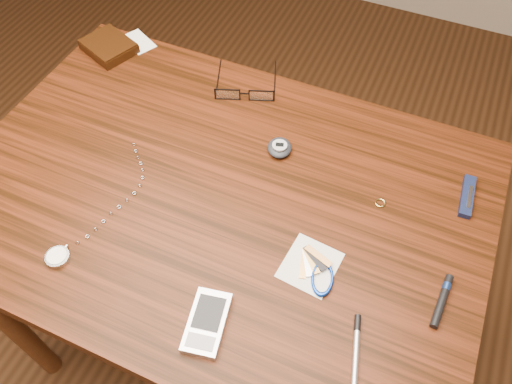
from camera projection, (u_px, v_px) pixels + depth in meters
ground at (233, 335)px, 1.54m from camera, size 3.80×3.80×0.00m
desk at (221, 221)px, 1.02m from camera, size 1.00×0.70×0.75m
wallet_and_card at (109, 46)px, 1.18m from camera, size 0.17×0.16×0.03m
eyeglasses at (245, 93)px, 1.08m from camera, size 0.17×0.17×0.03m
gold_ring at (380, 203)px, 0.92m from camera, size 0.02×0.02×0.00m
pocket_watch at (62, 252)px, 0.86m from camera, size 0.07×0.30×0.01m
pda_phone at (207, 322)px, 0.78m from camera, size 0.08×0.11×0.02m
pedometer at (280, 147)px, 0.99m from camera, size 0.06×0.07×0.02m
notepad_keys at (316, 271)px, 0.84m from camera, size 0.11×0.10×0.01m
pocket_knife at (467, 196)px, 0.93m from camera, size 0.03×0.10×0.01m
silver_pen at (356, 347)px, 0.76m from camera, size 0.04×0.12×0.01m
black_blue_pen at (443, 299)px, 0.80m from camera, size 0.02×0.10×0.01m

